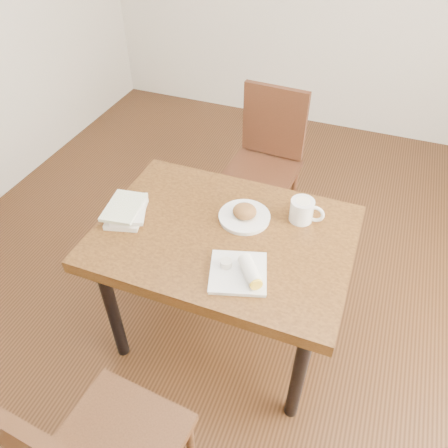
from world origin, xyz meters
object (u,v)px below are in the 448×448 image
(coffee_mug, at_px, (303,210))
(plate_burrito, at_px, (242,272))
(plate_scone, at_px, (244,215))
(chair_far, at_px, (266,155))
(table, at_px, (224,247))
(book_stack, at_px, (127,210))

(coffee_mug, bearing_deg, plate_burrito, -108.93)
(plate_scone, relative_size, plate_burrito, 0.84)
(coffee_mug, bearing_deg, plate_scone, -160.40)
(chair_far, height_order, plate_scone, chair_far)
(plate_scone, distance_m, coffee_mug, 0.26)
(table, height_order, plate_burrito, plate_burrito)
(table, xyz_separation_m, plate_burrito, (0.15, -0.21, 0.11))
(table, bearing_deg, coffee_mug, 34.64)
(table, relative_size, book_stack, 4.25)
(plate_scone, xyz_separation_m, book_stack, (-0.51, -0.17, 0.01))
(table, xyz_separation_m, book_stack, (-0.45, -0.05, 0.12))
(table, bearing_deg, book_stack, -173.74)
(plate_scone, height_order, coffee_mug, coffee_mug)
(coffee_mug, height_order, plate_burrito, coffee_mug)
(table, height_order, chair_far, chair_far)
(chair_far, height_order, book_stack, chair_far)
(plate_scone, xyz_separation_m, coffee_mug, (0.24, 0.09, 0.03))
(table, bearing_deg, chair_far, 94.91)
(plate_scone, bearing_deg, plate_burrito, -72.88)
(table, relative_size, coffee_mug, 7.10)
(plate_scone, bearing_deg, book_stack, -161.66)
(book_stack, bearing_deg, chair_far, 69.67)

